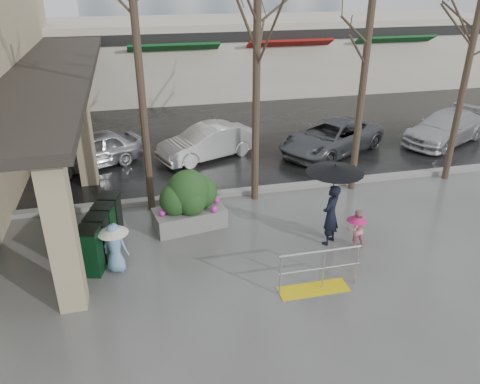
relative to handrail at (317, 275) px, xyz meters
name	(u,v)px	position (x,y,z in m)	size (l,w,h in m)	color
ground	(245,267)	(-1.36, 1.20, -0.38)	(120.00, 120.00, 0.00)	#51514F
street_asphalt	(165,78)	(-1.36, 23.20, -0.37)	(120.00, 36.00, 0.01)	black
curb	(215,194)	(-1.36, 5.20, -0.30)	(120.00, 0.30, 0.15)	gray
canopy_slab	(51,64)	(-6.16, 9.20, 3.25)	(2.80, 18.00, 0.25)	#2D2823
pillar_front	(62,234)	(-5.26, 0.70, 1.37)	(0.55, 0.55, 3.50)	tan
pillar_back	(83,133)	(-5.26, 7.20, 1.37)	(0.55, 0.55, 3.50)	tan
storefront_row	(204,56)	(0.64, 19.17, 1.64)	(34.00, 6.74, 4.00)	beige
handrail	(317,275)	(0.00, 0.00, 0.00)	(1.90, 0.50, 1.03)	yellow
tree_west	(136,32)	(-3.36, 4.80, 4.71)	(3.20, 3.20, 6.80)	#382B21
tree_midwest	(257,23)	(-0.16, 4.80, 4.86)	(3.20, 3.20, 7.00)	#382B21
tree_mideast	(369,34)	(3.14, 4.80, 4.48)	(3.20, 3.20, 6.50)	#382B21
tree_east	(479,12)	(6.64, 4.80, 5.01)	(3.20, 3.20, 7.20)	#382B21
woman	(333,193)	(1.06, 1.81, 1.08)	(1.44, 1.44, 2.25)	black
child_pink	(356,227)	(1.64, 1.47, 0.21)	(0.52, 0.52, 1.05)	pink
child_blue	(115,244)	(-4.36, 1.80, 0.36)	(0.72, 0.72, 1.25)	#7BA3DA
planter	(189,200)	(-2.38, 3.51, 0.43)	(2.07, 1.28, 1.69)	gray
news_boxes	(102,232)	(-4.69, 2.63, 0.24)	(1.05, 2.25, 1.23)	#0B3217
car_a	(90,150)	(-5.27, 8.66, 0.25)	(1.49, 3.70, 1.26)	#A8A8AD
car_b	(208,142)	(-1.01, 8.58, 0.25)	(1.33, 3.82, 1.26)	silver
car_c	(331,137)	(3.76, 8.03, 0.25)	(2.09, 4.53, 1.26)	#54575C
car_d	(446,128)	(8.84, 8.08, 0.25)	(1.77, 4.34, 1.26)	silver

